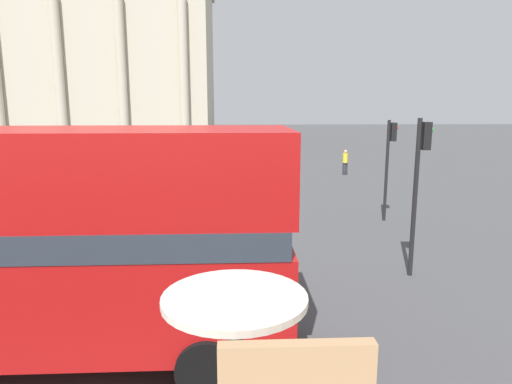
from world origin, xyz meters
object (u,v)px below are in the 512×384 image
object	(u,v)px
cafe_dining_table	(235,339)
pedestrian_black	(77,202)
pedestrian_yellow	(345,161)
plaza_building_left	(111,65)
traffic_light_near	(419,175)
traffic_light_mid	(389,156)
pedestrian_olive	(71,194)

from	to	relation	value
cafe_dining_table	pedestrian_black	bearing A→B (deg)	111.30
pedestrian_yellow	pedestrian_black	bearing A→B (deg)	-89.42
plaza_building_left	pedestrian_black	distance (m)	38.69
traffic_light_near	traffic_light_mid	size ratio (longest dim) A/B	1.06
plaza_building_left	pedestrian_black	size ratio (longest dim) A/B	12.50
traffic_light_near	pedestrian_olive	bearing A→B (deg)	150.11
pedestrian_olive	pedestrian_black	bearing A→B (deg)	84.76
traffic_light_near	pedestrian_black	xyz separation A→B (m)	(-10.40, 4.91, -1.64)
traffic_light_near	pedestrian_black	world-z (taller)	traffic_light_near
pedestrian_olive	pedestrian_yellow	world-z (taller)	pedestrian_olive
pedestrian_black	pedestrian_olive	distance (m)	1.64
cafe_dining_table	traffic_light_near	world-z (taller)	traffic_light_near
traffic_light_mid	pedestrian_olive	bearing A→B (deg)	177.23
traffic_light_mid	pedestrian_yellow	bearing A→B (deg)	84.21
traffic_light_mid	pedestrian_olive	distance (m)	12.42
plaza_building_left	pedestrian_yellow	size ratio (longest dim) A/B	14.08
traffic_light_near	pedestrian_olive	world-z (taller)	traffic_light_near
plaza_building_left	pedestrian_yellow	distance (m)	33.06
pedestrian_black	pedestrian_yellow	xyz separation A→B (m)	(12.78, 12.58, -0.13)
traffic_light_mid	pedestrian_yellow	size ratio (longest dim) A/B	2.42
pedestrian_black	pedestrian_yellow	world-z (taller)	pedestrian_black
plaza_building_left	pedestrian_olive	size ratio (longest dim) A/B	12.73
pedestrian_yellow	pedestrian_olive	bearing A→B (deg)	-94.52
traffic_light_mid	traffic_light_near	bearing A→B (deg)	-101.66
pedestrian_yellow	traffic_light_near	bearing A→B (deg)	-51.73
cafe_dining_table	pedestrian_black	xyz separation A→B (m)	(-5.66, 14.52, -2.48)
cafe_dining_table	traffic_light_mid	xyz separation A→B (m)	(5.93, 15.40, -0.99)
pedestrian_olive	cafe_dining_table	bearing A→B (deg)	80.52
plaza_building_left	pedestrian_yellow	bearing A→B (deg)	-49.64
plaza_building_left	traffic_light_mid	world-z (taller)	plaza_building_left
traffic_light_near	pedestrian_black	size ratio (longest dim) A/B	2.29
cafe_dining_table	pedestrian_yellow	world-z (taller)	cafe_dining_table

